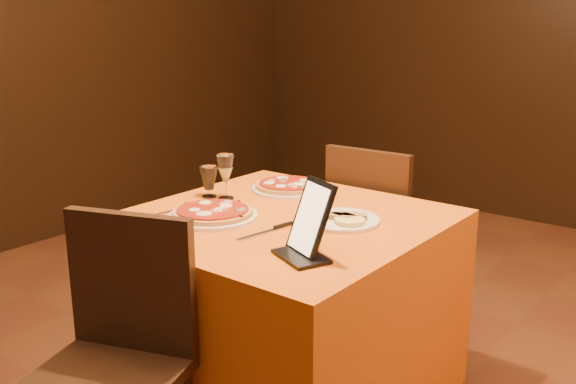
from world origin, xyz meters
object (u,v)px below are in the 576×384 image
Objects in this scene: main_table at (281,309)px; pizza_near at (213,214)px; chair_main_far at (385,236)px; tablet at (311,218)px; chair_main_near at (101,382)px; wine_glass at (226,177)px; pizza_far at (289,187)px; water_glass at (209,182)px.

pizza_near is at bearing -139.52° from main_table.
chair_main_far is 3.73× the size of tablet.
chair_main_near is at bearing -95.01° from tablet.
pizza_far is at bearing 65.75° from wine_glass.
pizza_far reaches higher than main_table.
main_table is 3.29× the size of pizza_near.
main_table is 0.64m from tablet.
tablet is (0.53, -0.57, 0.10)m from pizza_far.
wine_glass is (-0.33, -0.74, 0.39)m from chair_main_far.
water_glass is (-0.19, -0.29, 0.05)m from pizza_far.
wine_glass reaches higher than chair_main_far.
pizza_far is (-0.21, 1.15, 0.31)m from chair_main_near.
pizza_near is 0.30m from water_glass.
wine_glass is at bearing 17.75° from water_glass.
chair_main_far is at bearing 65.76° from pizza_far.
pizza_near is 0.27m from wine_glass.
main_table is 3.42× the size of pizza_far.
wine_glass is at bearing 122.60° from pizza_near.
wine_glass reaches higher than chair_main_near.
tablet is at bearing -37.76° from main_table.
water_glass is at bearing 175.44° from main_table.
water_glass is at bearing 95.38° from chair_main_near.
water_glass is (-0.41, -0.77, 0.36)m from chair_main_far.
chair_main_near is at bearing -64.66° from water_glass.
tablet is (0.65, -0.30, 0.03)m from wine_glass.
main_table is 1.21× the size of chair_main_far.
wine_glass reaches higher than water_glass.
pizza_far is 0.35m from water_glass.
chair_main_near is 1.21m from pizza_far.
chair_main_far is 7.00× the size of water_glass.
tablet is (0.32, -0.25, 0.49)m from main_table.
wine_glass reaches higher than main_table.
main_table is 0.47m from pizza_near.
chair_main_near is 1.00× the size of chair_main_far.
pizza_near is at bearing -165.50° from tablet.
wine_glass is (-0.12, -0.27, 0.08)m from pizza_far.
pizza_near is 1.76× the size of wine_glass.
main_table is at bearing 165.81° from tablet.
main_table is 0.60m from water_glass.
tablet is (0.32, -1.05, 0.41)m from chair_main_far.
tablet is at bearing -24.88° from wine_glass.
water_glass is at bearing 137.51° from pizza_near.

